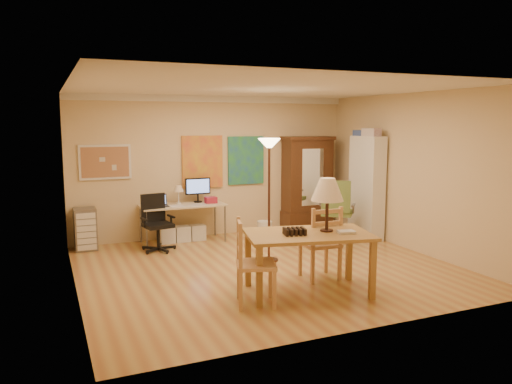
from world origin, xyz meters
name	(u,v)px	position (x,y,z in m)	size (l,w,h in m)	color
floor	(267,268)	(0.00, 0.00, 0.00)	(5.50, 5.50, 0.00)	#AC703D
crown_molding	(214,99)	(0.00, 2.46, 2.64)	(5.50, 0.08, 0.12)	white
corkboard	(105,162)	(-2.05, 2.47, 1.50)	(0.90, 0.04, 0.62)	#A4734D
art_panel_left	(202,162)	(-0.25, 2.47, 1.45)	(0.80, 0.04, 1.00)	yellow
art_panel_right	(246,160)	(0.65, 2.47, 1.45)	(0.75, 0.04, 0.95)	#246392
dining_table	(315,221)	(0.12, -1.22, 0.94)	(1.76, 1.28, 1.49)	olive
ladder_chair_back	(321,245)	(0.47, -0.79, 0.49)	(0.51, 0.49, 1.05)	tan
ladder_chair_left	(253,265)	(-0.79, -1.33, 0.49)	(0.59, 0.61, 1.05)	tan
torchiere_lamp	(269,163)	(0.18, 0.34, 1.57)	(0.36, 0.36, 1.96)	#3D2218
computer_desk	(184,219)	(-0.72, 2.16, 0.43)	(1.54, 0.67, 1.17)	#C4B68F
office_chair_black	(158,236)	(-1.32, 1.69, 0.26)	(0.60, 0.60, 0.98)	black
office_chair_green	(337,225)	(1.88, 1.03, 0.31)	(0.74, 0.75, 1.16)	slate
drawer_cart	(85,229)	(-2.45, 2.25, 0.37)	(0.37, 0.44, 0.73)	slate
armoire	(307,189)	(1.92, 2.24, 0.83)	(1.04, 0.49, 1.92)	#361A0E
bookshelf	(367,188)	(2.55, 1.06, 0.97)	(0.29, 0.78, 1.95)	white
wastebin	(265,231)	(0.70, 1.68, 0.18)	(0.29, 0.29, 0.36)	silver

